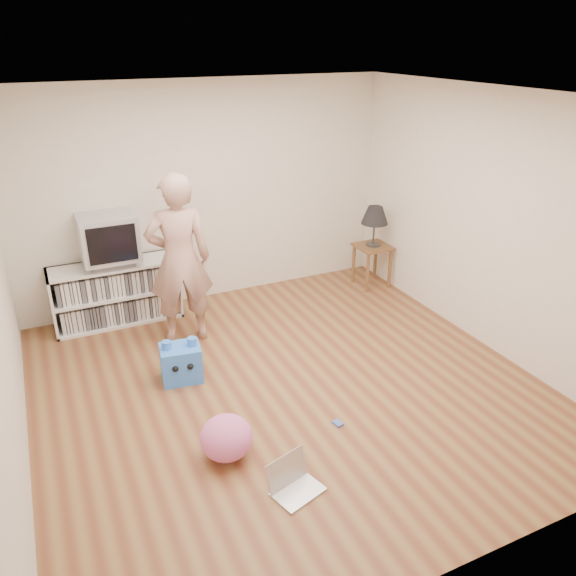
% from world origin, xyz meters
% --- Properties ---
extents(ground, '(4.50, 4.50, 0.00)m').
position_xyz_m(ground, '(0.00, 0.00, 0.00)').
color(ground, brown).
rests_on(ground, ground).
extents(walls, '(4.52, 4.52, 2.60)m').
position_xyz_m(walls, '(0.00, 0.00, 1.30)').
color(walls, silver).
rests_on(walls, ground).
extents(ceiling, '(4.50, 4.50, 0.01)m').
position_xyz_m(ceiling, '(0.00, 0.00, 2.60)').
color(ceiling, white).
rests_on(ceiling, walls).
extents(media_unit, '(1.40, 0.45, 0.70)m').
position_xyz_m(media_unit, '(-1.20, 2.04, 0.35)').
color(media_unit, white).
rests_on(media_unit, ground).
extents(dvd_deck, '(0.45, 0.35, 0.07)m').
position_xyz_m(dvd_deck, '(-1.20, 2.02, 0.73)').
color(dvd_deck, gray).
rests_on(dvd_deck, media_unit).
extents(crt_tv, '(0.60, 0.53, 0.50)m').
position_xyz_m(crt_tv, '(-1.20, 2.02, 1.02)').
color(crt_tv, '#AEAEB3').
rests_on(crt_tv, dvd_deck).
extents(side_table, '(0.42, 0.42, 0.55)m').
position_xyz_m(side_table, '(1.99, 1.65, 0.42)').
color(side_table, brown).
rests_on(side_table, ground).
extents(table_lamp, '(0.34, 0.34, 0.52)m').
position_xyz_m(table_lamp, '(1.99, 1.65, 0.94)').
color(table_lamp, '#333333').
rests_on(table_lamp, side_table).
extents(person, '(0.72, 0.53, 1.82)m').
position_xyz_m(person, '(-0.61, 1.30, 0.91)').
color(person, tan).
rests_on(person, ground).
extents(laptop, '(0.42, 0.37, 0.25)m').
position_xyz_m(laptop, '(-0.52, -1.21, 0.07)').
color(laptop, silver).
rests_on(laptop, ground).
extents(playing_cards, '(0.08, 0.10, 0.02)m').
position_xyz_m(playing_cards, '(0.15, -0.71, 0.01)').
color(playing_cards, '#4663BC').
rests_on(playing_cards, ground).
extents(plush_blue, '(0.41, 0.36, 0.43)m').
position_xyz_m(plush_blue, '(-0.86, 0.53, 0.18)').
color(plush_blue, '#327AFF').
rests_on(plush_blue, ground).
extents(plush_pink, '(0.54, 0.54, 0.35)m').
position_xyz_m(plush_pink, '(-0.83, -0.68, 0.18)').
color(plush_pink, pink).
rests_on(plush_pink, ground).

